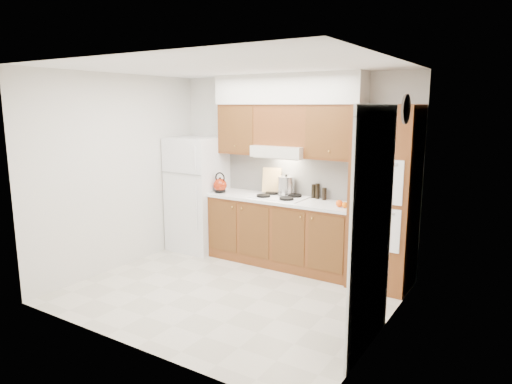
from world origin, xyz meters
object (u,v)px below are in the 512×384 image
Objects in this scene: fridge at (198,194)px; oven_cabinet at (385,198)px; kettle at (220,185)px; stock_pot at (286,186)px.

oven_cabinet is (2.85, 0.03, 0.24)m from fridge.
kettle is 0.81× the size of stock_pot.
fridge reaches higher than kettle.
fridge is at bearing -176.56° from kettle.
kettle is (-2.37, -0.11, -0.05)m from oven_cabinet.
fridge is 1.45m from stock_pot.
fridge is 7.13× the size of stock_pot.
fridge is at bearing -179.30° from oven_cabinet.
fridge is 0.52m from kettle.
kettle is (0.48, -0.07, 0.19)m from fridge.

